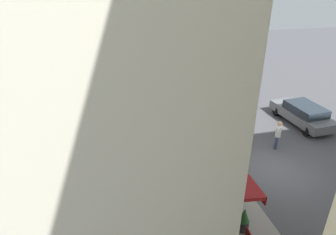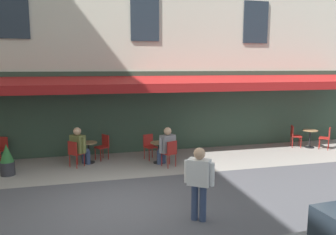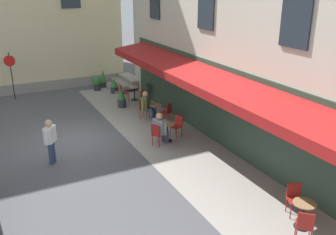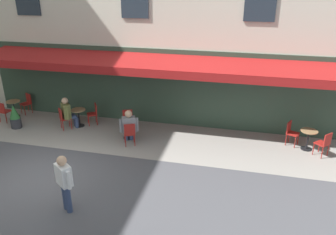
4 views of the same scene
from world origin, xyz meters
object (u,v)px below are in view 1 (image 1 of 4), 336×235
object	(u,v)px
cafe_table_far_end	(157,102)
seated_patron_in_olive	(210,180)
seated_companion_in_grey	(203,144)
cafe_table_streetside	(197,150)
parked_car_grey	(303,113)
cafe_table_near_entrance	(201,181)
cafe_chair_red_back_row	(205,145)
potted_plant_entrance_left	(244,220)
cafe_chair_red_kerbside	(155,105)
walking_pedestrian_in_white	(278,133)
cafe_chair_red_facing_street	(187,153)
cafe_chair_red_corner_right	(162,98)
cafe_chair_red_near_door	(215,185)
cafe_chair_red_by_window	(190,174)

from	to	relation	value
cafe_table_far_end	seated_patron_in_olive	world-z (taller)	seated_patron_in_olive
cafe_table_far_end	seated_companion_in_grey	distance (m)	6.56
cafe_table_streetside	parked_car_grey	bearing A→B (deg)	105.45
cafe_table_near_entrance	cafe_chair_red_back_row	world-z (taller)	cafe_chair_red_back_row
seated_companion_in_grey	potted_plant_entrance_left	xyz separation A→B (m)	(5.07, -0.22, -0.23)
cafe_chair_red_kerbside	walking_pedestrian_in_white	bearing A→B (deg)	41.35
cafe_chair_red_facing_street	seated_patron_in_olive	world-z (taller)	seated_patron_in_olive
cafe_chair_red_corner_right	parked_car_grey	size ratio (longest dim) A/B	0.21
seated_patron_in_olive	parked_car_grey	bearing A→B (deg)	120.99
cafe_table_streetside	cafe_table_far_end	world-z (taller)	same
seated_patron_in_olive	seated_companion_in_grey	size ratio (longest dim) A/B	1.00
cafe_chair_red_near_door	cafe_chair_red_kerbside	size ratio (longest dim) A/B	1.00
cafe_chair_red_near_door	cafe_table_near_entrance	bearing A→B (deg)	-136.37
cafe_table_far_end	seated_patron_in_olive	xyz separation A→B (m)	(9.36, 0.33, 0.23)
cafe_table_near_entrance	cafe_table_far_end	size ratio (longest dim) A/B	1.00
cafe_table_streetside	potted_plant_entrance_left	xyz separation A→B (m)	(4.90, 0.16, -0.00)
walking_pedestrian_in_white	potted_plant_entrance_left	xyz separation A→B (m)	(4.80, -4.37, -0.48)
potted_plant_entrance_left	parked_car_grey	distance (m)	10.36
cafe_chair_red_near_door	parked_car_grey	distance (m)	9.37
cafe_chair_red_near_door	seated_patron_in_olive	bearing A→B (deg)	-136.37
cafe_chair_red_corner_right	seated_companion_in_grey	xyz separation A→B (m)	(6.94, 0.59, 0.17)
cafe_chair_red_facing_street	cafe_chair_red_kerbside	distance (m)	6.31
cafe_chair_red_facing_street	walking_pedestrian_in_white	world-z (taller)	walking_pedestrian_in_white
cafe_table_near_entrance	cafe_chair_red_facing_street	size ratio (longest dim) A/B	0.82
cafe_table_streetside	potted_plant_entrance_left	world-z (taller)	potted_plant_entrance_left
cafe_chair_red_by_window	cafe_chair_red_corner_right	distance (m)	9.01
cafe_table_near_entrance	parked_car_grey	xyz separation A→B (m)	(-4.55, 8.36, 0.22)
cafe_chair_red_by_window	cafe_table_streetside	xyz separation A→B (m)	(-1.87, 0.95, -0.06)
cafe_table_near_entrance	potted_plant_entrance_left	distance (m)	2.61
seated_companion_in_grey	cafe_table_streetside	bearing A→B (deg)	-65.05
seated_companion_in_grey	seated_patron_in_olive	bearing A→B (deg)	-13.62
cafe_table_far_end	cafe_chair_red_back_row	bearing A→B (deg)	10.84
cafe_chair_red_near_door	cafe_chair_red_kerbside	distance (m)	8.97
cafe_table_near_entrance	cafe_table_far_end	bearing A→B (deg)	-179.73
cafe_table_near_entrance	cafe_chair_red_by_window	xyz separation A→B (m)	(-0.53, -0.34, 0.06)
cafe_table_near_entrance	cafe_table_far_end	xyz separation A→B (m)	(-9.06, -0.04, 0.00)
seated_patron_in_olive	potted_plant_entrance_left	distance (m)	2.26
seated_patron_in_olive	potted_plant_entrance_left	world-z (taller)	seated_patron_in_olive
cafe_chair_red_kerbside	parked_car_grey	xyz separation A→B (m)	(3.93, 8.66, 0.16)
cafe_chair_red_corner_right	walking_pedestrian_in_white	distance (m)	8.65
cafe_table_streetside	cafe_chair_red_kerbside	xyz separation A→B (m)	(-6.08, -0.91, 0.06)
seated_companion_in_grey	cafe_chair_red_kerbside	bearing A→B (deg)	-167.73
cafe_chair_red_facing_street	seated_patron_in_olive	xyz separation A→B (m)	(2.48, 0.27, 0.17)
cafe_chair_red_kerbside	walking_pedestrian_in_white	xyz separation A→B (m)	(6.18, 5.44, 0.42)
walking_pedestrian_in_white	potted_plant_entrance_left	size ratio (longest dim) A/B	1.65
cafe_chair_red_by_window	potted_plant_entrance_left	world-z (taller)	potted_plant_entrance_left
potted_plant_entrance_left	cafe_chair_red_facing_street	bearing A→B (deg)	-170.92
cafe_chair_red_near_door	cafe_chair_red_back_row	xyz separation A→B (m)	(-3.13, 0.74, 0.00)
cafe_chair_red_near_door	potted_plant_entrance_left	world-z (taller)	potted_plant_entrance_left
cafe_chair_red_near_door	potted_plant_entrance_left	distance (m)	2.06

